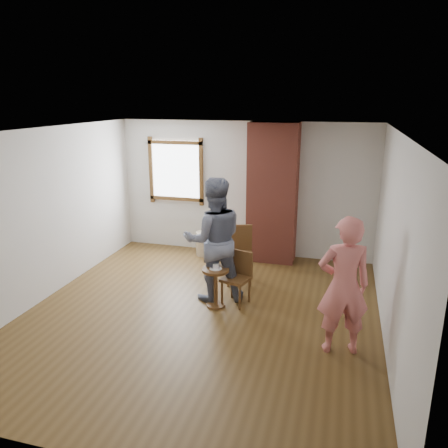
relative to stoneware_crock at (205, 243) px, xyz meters
The scene contains 12 objects.
ground 2.51m from the stoneware_crock, 73.75° to the right, with size 5.50×5.50×0.00m, color brown.
room_shell 2.47m from the stoneware_crock, 70.28° to the right, with size 5.04×5.52×2.62m.
brick_chimney 1.68m from the stoneware_crock, ahead, with size 0.90×0.50×2.60m, color #A54A3A.
stoneware_crock is the anchor object (origin of this frame).
dark_pot 0.21m from the stoneware_crock, ahead, with size 0.17×0.17×0.17m, color black.
dining_chair_left 1.45m from the stoneware_crock, 48.20° to the right, with size 0.55×0.55×0.96m.
dining_chair_right 2.18m from the stoneware_crock, 58.89° to the right, with size 0.46×0.46×0.80m.
side_table 2.25m from the stoneware_crock, 68.14° to the right, with size 0.40×0.40×0.60m.
cake_plate 2.28m from the stoneware_crock, 68.14° to the right, with size 0.18×0.18×0.01m, color white.
cake_slice 2.29m from the stoneware_crock, 67.90° to the right, with size 0.08×0.07×0.06m, color white.
man 2.10m from the stoneware_crock, 68.04° to the right, with size 0.93×0.72×1.91m, color #141A38.
person_pink 3.92m from the stoneware_crock, 46.82° to the right, with size 0.63×0.41×1.73m, color #DF746F.
Camera 1 is at (1.85, -5.40, 3.02)m, focal length 35.00 mm.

